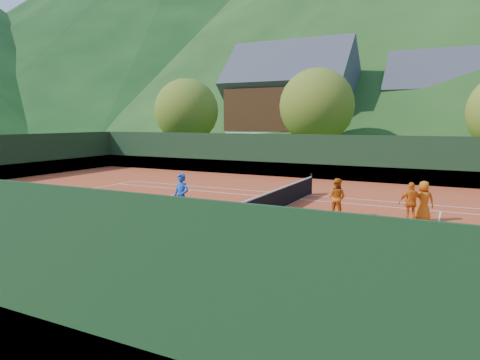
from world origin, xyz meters
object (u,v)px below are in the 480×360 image
at_px(chalet_left, 291,106).
at_px(chalet_mid, 450,111).
at_px(student_b, 411,203).
at_px(tennis_net, 267,203).
at_px(ball_hopper, 93,203).
at_px(coach, 181,197).
at_px(student_a, 337,198).
at_px(student_c, 423,201).

bearing_deg(chalet_left, chalet_mid, 14.04).
relative_size(student_b, tennis_net, 0.13).
distance_m(student_b, ball_hopper, 12.23).
bearing_deg(ball_hopper, student_b, 25.83).
bearing_deg(chalet_left, tennis_net, -71.57).
relative_size(coach, chalet_mid, 0.15).
distance_m(student_a, chalet_mid, 33.39).
bearing_deg(tennis_net, ball_hopper, -144.06).
relative_size(coach, student_b, 1.18).
bearing_deg(student_a, chalet_left, -56.58).
relative_size(chalet_left, chalet_mid, 1.09).
bearing_deg(student_a, student_c, -156.73).
relative_size(student_c, tennis_net, 0.13).
bearing_deg(coach, student_b, 25.82).
relative_size(student_b, student_c, 0.99).
height_order(student_a, chalet_left, chalet_left).
distance_m(student_c, chalet_mid, 32.46).
distance_m(student_b, student_c, 0.66).
xyz_separation_m(tennis_net, ball_hopper, (-5.58, -4.05, 0.25)).
bearing_deg(coach, student_c, 27.78).
bearing_deg(student_a, chalet_mid, -85.99).
height_order(coach, student_c, coach).
relative_size(coach, ball_hopper, 1.85).
bearing_deg(chalet_mid, tennis_net, -100.01).
xyz_separation_m(tennis_net, chalet_left, (-10.00, 30.00, 5.13)).
bearing_deg(student_c, tennis_net, 6.66).
distance_m(student_b, tennis_net, 5.58).
relative_size(ball_hopper, chalet_mid, 0.08).
distance_m(ball_hopper, chalet_left, 34.68).
xyz_separation_m(student_b, chalet_mid, (0.57, 32.72, 4.18)).
xyz_separation_m(coach, chalet_left, (-7.34, 32.31, 4.70)).
relative_size(student_a, student_c, 1.00).
bearing_deg(chalet_mid, student_a, -95.86).
height_order(coach, tennis_net, coach).
relative_size(ball_hopper, chalet_left, 0.07).
height_order(ball_hopper, chalet_left, chalet_left).
bearing_deg(coach, chalet_left, 104.67).
distance_m(student_c, chalet_left, 32.69).
bearing_deg(tennis_net, coach, -139.03).
bearing_deg(student_c, student_b, 42.72).
height_order(student_b, chalet_left, chalet_left).
bearing_deg(tennis_net, chalet_mid, 79.99).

